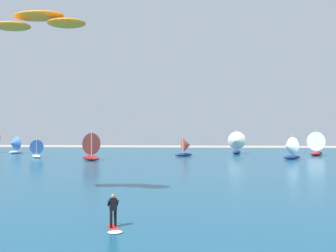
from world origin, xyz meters
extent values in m
cube|color=navy|center=(0.00, 50.10, 0.05)|extent=(160.00, 90.00, 0.10)
cube|color=red|center=(-3.70, 13.62, 0.12)|extent=(0.84, 1.47, 0.05)
cylinder|color=black|center=(-3.76, 13.42, 0.55)|extent=(0.14, 0.14, 0.80)
cylinder|color=black|center=(-3.64, 13.83, 0.55)|extent=(0.14, 0.14, 0.80)
cube|color=black|center=(-3.70, 13.62, 1.25)|extent=(0.41, 0.32, 0.60)
sphere|color=#9E7051|center=(-3.70, 13.62, 1.66)|extent=(0.22, 0.22, 0.22)
cylinder|color=black|center=(-3.93, 13.63, 1.30)|extent=(0.24, 0.51, 0.39)
cylinder|color=black|center=(-3.51, 13.77, 1.30)|extent=(0.24, 0.51, 0.39)
ellipsoid|color=white|center=(-3.41, 12.72, 0.14)|extent=(0.85, 0.78, 0.08)
ellipsoid|color=orange|center=(-10.28, 20.26, 12.72)|extent=(3.84, 2.58, 0.42)
ellipsoid|color=orange|center=(-12.31, 20.51, 12.13)|extent=(2.88, 2.47, 0.42)
ellipsoid|color=orange|center=(-8.26, 20.02, 12.13)|extent=(2.88, 2.47, 0.42)
ellipsoid|color=navy|center=(8.91, 69.53, 0.49)|extent=(2.59, 4.40, 0.78)
cylinder|color=silver|center=(8.96, 69.72, 2.96)|extent=(0.13, 0.13, 4.16)
cone|color=silver|center=(8.70, 68.85, 2.75)|extent=(3.88, 2.77, 3.50)
ellipsoid|color=maroon|center=(-15.52, 52.74, 0.48)|extent=(4.01, 3.66, 0.76)
cylinder|color=silver|center=(-15.38, 52.62, 2.89)|extent=(0.13, 0.13, 4.05)
cone|color=#D84C3F|center=(-16.06, 53.19, 2.68)|extent=(3.54, 3.75, 3.41)
ellipsoid|color=navy|center=(-1.33, 62.49, 0.40)|extent=(3.36, 1.84, 0.60)
cylinder|color=silver|center=(-1.48, 62.45, 2.29)|extent=(0.10, 0.10, 3.19)
cone|color=#D84C3F|center=(-0.80, 62.62, 2.13)|extent=(2.01, 2.94, 2.68)
ellipsoid|color=white|center=(-26.20, 57.47, 0.37)|extent=(2.73, 2.78, 0.54)
cylinder|color=silver|center=(-26.11, 57.37, 2.09)|extent=(0.09, 0.09, 2.90)
cone|color=#3F72CC|center=(-26.55, 57.83, 1.95)|extent=(2.63, 2.60, 2.44)
ellipsoid|color=white|center=(-34.89, 68.04, 0.41)|extent=(2.40, 3.42, 0.61)
cylinder|color=silver|center=(-34.82, 68.18, 2.34)|extent=(0.10, 0.10, 3.26)
cone|color=#3F72CC|center=(-35.12, 67.53, 2.18)|extent=(3.08, 2.46, 2.74)
ellipsoid|color=maroon|center=(22.93, 65.58, 0.49)|extent=(3.82, 4.06, 0.78)
cylinder|color=silver|center=(22.80, 65.43, 2.96)|extent=(0.13, 0.13, 4.15)
cone|color=white|center=(23.40, 66.11, 2.75)|extent=(3.82, 3.67, 3.49)
ellipsoid|color=navy|center=(16.31, 57.18, 0.42)|extent=(3.53, 2.63, 0.63)
cylinder|color=silver|center=(16.45, 57.26, 2.42)|extent=(0.11, 0.11, 3.38)
cone|color=white|center=(15.80, 56.91, 2.25)|extent=(2.65, 3.20, 2.84)
camera|label=1|loc=(0.20, -4.77, 4.98)|focal=40.20mm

